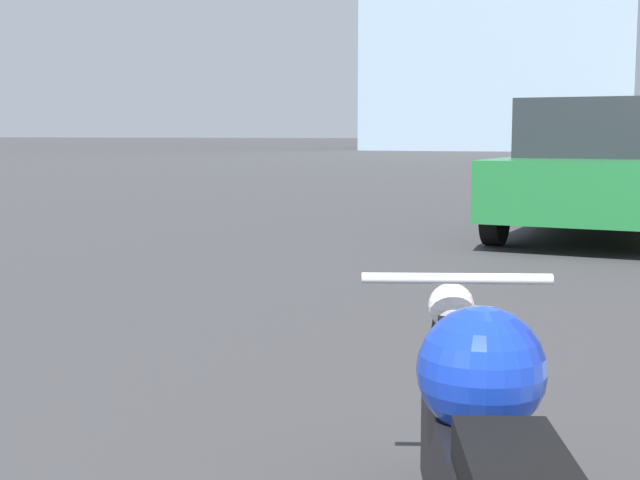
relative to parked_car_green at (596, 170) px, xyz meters
The scene contains 2 objects.
parked_car_green is the anchor object (origin of this frame).
parked_car_white 11.44m from the parked_car_green, 89.54° to the left, with size 2.13×4.39×1.73m.
Camera 1 is at (3.03, 1.09, 1.24)m, focal length 50.00 mm.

